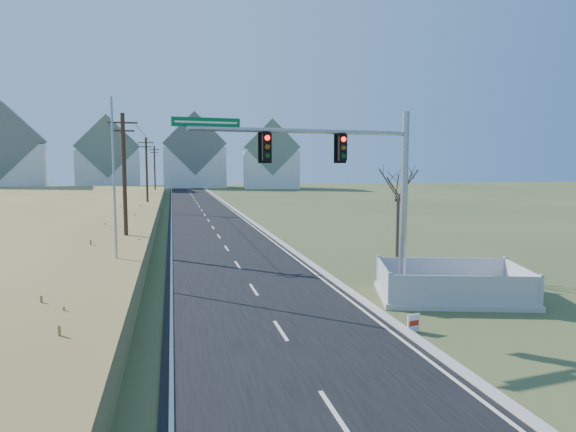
% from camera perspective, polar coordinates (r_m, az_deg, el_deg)
% --- Properties ---
extents(ground, '(260.00, 260.00, 0.00)m').
position_cam_1_polar(ground, '(20.11, -2.02, -11.02)').
color(ground, '#404C25').
rests_on(ground, ground).
extents(road, '(8.00, 180.00, 0.06)m').
position_cam_1_polar(road, '(69.26, -9.75, 0.89)').
color(road, black).
rests_on(road, ground).
extents(curb, '(0.30, 180.00, 0.18)m').
position_cam_1_polar(curb, '(69.59, -6.34, 1.01)').
color(curb, '#B2AFA8').
rests_on(curb, ground).
extents(utility_pole_near, '(1.80, 0.26, 9.00)m').
position_cam_1_polar(utility_pole_near, '(34.07, -17.71, 3.60)').
color(utility_pole_near, '#422D1E').
rests_on(utility_pole_near, ground).
extents(utility_pole_mid, '(1.80, 0.26, 9.00)m').
position_cam_1_polar(utility_pole_mid, '(64.00, -15.42, 4.54)').
color(utility_pole_mid, '#422D1E').
rests_on(utility_pole_mid, ground).
extents(utility_pole_far, '(1.80, 0.26, 9.00)m').
position_cam_1_polar(utility_pole_far, '(93.98, -14.59, 4.89)').
color(utility_pole_far, '#422D1E').
rests_on(utility_pole_far, ground).
extents(condo_nw, '(17.69, 13.38, 19.05)m').
position_cam_1_polar(condo_nw, '(123.82, -29.06, 5.91)').
color(condo_nw, white).
rests_on(condo_nw, ground).
extents(condo_nnw, '(14.93, 11.17, 17.03)m').
position_cam_1_polar(condo_nnw, '(127.75, -19.34, 5.94)').
color(condo_nnw, white).
rests_on(condo_nnw, ground).
extents(condo_n, '(15.27, 10.20, 18.54)m').
position_cam_1_polar(condo_n, '(131.06, -10.38, 6.45)').
color(condo_n, white).
rests_on(condo_n, ground).
extents(condo_ne, '(14.12, 10.51, 16.52)m').
position_cam_1_polar(condo_ne, '(125.17, -1.90, 6.22)').
color(condo_ne, white).
rests_on(condo_ne, ground).
extents(traffic_signal_mast, '(10.00, 1.66, 8.02)m').
position_cam_1_polar(traffic_signal_mast, '(21.46, 8.48, 3.13)').
color(traffic_signal_mast, '#9EA0A5').
rests_on(traffic_signal_mast, ground).
extents(fence_enclosure, '(7.14, 5.79, 1.42)m').
position_cam_1_polar(fence_enclosure, '(23.68, 17.71, -8.01)').
color(fence_enclosure, '#B7B5AD').
rests_on(fence_enclosure, ground).
extents(open_sign, '(0.50, 0.16, 0.62)m').
position_cam_1_polar(open_sign, '(18.67, 13.77, -11.46)').
color(open_sign, white).
rests_on(open_sign, ground).
extents(flagpole, '(0.40, 0.40, 8.96)m').
position_cam_1_polar(flagpole, '(25.82, -18.67, 0.50)').
color(flagpole, '#B7B5AD').
rests_on(flagpole, ground).
extents(bare_tree, '(2.28, 2.28, 6.05)m').
position_cam_1_polar(bare_tree, '(27.86, 12.17, 3.72)').
color(bare_tree, '#4C3F33').
rests_on(bare_tree, ground).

